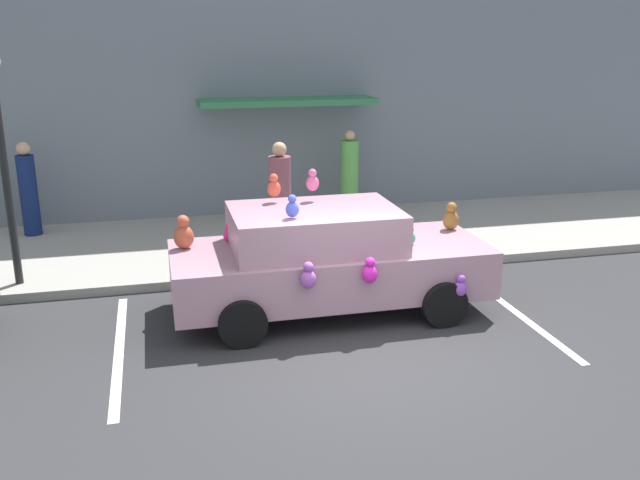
{
  "coord_description": "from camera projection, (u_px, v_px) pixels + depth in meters",
  "views": [
    {
      "loc": [
        -2.46,
        -7.46,
        3.91
      ],
      "look_at": [
        -0.1,
        2.23,
        0.9
      ],
      "focal_mm": 38.85,
      "sensor_mm": 36.0,
      "label": 1
    }
  ],
  "objects": [
    {
      "name": "parking_stripe_front",
      "position": [
        513.0,
        310.0,
        10.13
      ],
      "size": [
        0.12,
        3.6,
        0.01
      ],
      "primitive_type": "cube",
      "color": "silver",
      "rests_on": "ground"
    },
    {
      "name": "pedestrian_near_shopfront",
      "position": [
        280.0,
        200.0,
        12.29
      ],
      "size": [
        0.39,
        0.39,
        1.93
      ],
      "color": "brown",
      "rests_on": "sidewalk"
    },
    {
      "name": "pedestrian_walking_past",
      "position": [
        349.0,
        178.0,
        14.38
      ],
      "size": [
        0.37,
        0.37,
        1.83
      ],
      "color": "#54A248",
      "rests_on": "sidewalk"
    },
    {
      "name": "street_lamp_post",
      "position": [
        1.0,
        144.0,
        10.17
      ],
      "size": [
        0.28,
        0.28,
        3.5
      ],
      "color": "black",
      "rests_on": "sidewalk"
    },
    {
      "name": "storefront_building",
      "position": [
        269.0,
        68.0,
        14.35
      ],
      "size": [
        24.0,
        1.25,
        6.4
      ],
      "color": "slate",
      "rests_on": "ground"
    },
    {
      "name": "plush_covered_car",
      "position": [
        326.0,
        259.0,
        9.88
      ],
      "size": [
        4.48,
        2.07,
        2.02
      ],
      "color": "#AA8092",
      "rests_on": "ground"
    },
    {
      "name": "sidewalk",
      "position": [
        291.0,
        240.0,
        13.26
      ],
      "size": [
        24.0,
        4.0,
        0.15
      ],
      "primitive_type": "cube",
      "color": "gray",
      "rests_on": "ground"
    },
    {
      "name": "parking_stripe_rear",
      "position": [
        119.0,
        350.0,
        8.87
      ],
      "size": [
        0.12,
        3.6,
        0.01
      ],
      "primitive_type": "cube",
      "color": "silver",
      "rests_on": "ground"
    },
    {
      "name": "ground_plane",
      "position": [
        370.0,
        359.0,
        8.63
      ],
      "size": [
        60.0,
        60.0,
        0.0
      ],
      "primitive_type": "plane",
      "color": "#2D2D30"
    },
    {
      "name": "teddy_bear_on_sidewalk",
      "position": [
        284.0,
        240.0,
        12.05
      ],
      "size": [
        0.31,
        0.26,
        0.59
      ],
      "color": "beige",
      "rests_on": "sidewalk"
    },
    {
      "name": "pedestrian_by_lamp",
      "position": [
        28.0,
        191.0,
        13.14
      ],
      "size": [
        0.33,
        0.33,
        1.8
      ],
      "color": "navy",
      "rests_on": "sidewalk"
    }
  ]
}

